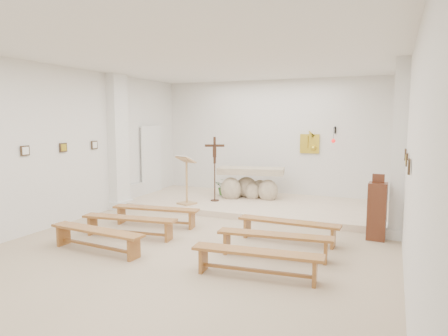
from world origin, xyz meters
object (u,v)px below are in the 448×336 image
at_px(lectern, 186,180).
at_px(donation_pedestal, 377,211).
at_px(bench_left_front, 156,212).
at_px(crucifix_stand, 215,164).
at_px(bench_right_front, 288,226).
at_px(bench_right_third, 257,257).
at_px(altar, 250,185).
at_px(bench_right_second, 275,240).
at_px(bench_left_second, 129,222).
at_px(bench_left_third, 96,235).

relative_size(lectern, donation_pedestal, 0.99).
bearing_deg(bench_left_front, crucifix_stand, 73.08).
bearing_deg(donation_pedestal, bench_right_front, -149.39).
relative_size(bench_left_front, bench_right_third, 1.00).
xyz_separation_m(altar, bench_left_front, (-1.11, -3.11, -0.20)).
bearing_deg(bench_right_second, bench_left_second, 173.91).
bearing_deg(bench_left_third, bench_right_second, 22.55).
relative_size(crucifix_stand, bench_right_third, 0.88).
xyz_separation_m(crucifix_stand, bench_left_front, (-0.37, -2.34, -0.84)).
relative_size(bench_left_front, bench_right_front, 1.01).
xyz_separation_m(donation_pedestal, bench_left_second, (-4.52, -1.79, -0.26)).
bearing_deg(bench_left_front, bench_right_front, -7.99).
bearing_deg(bench_right_front, bench_left_front, -178.12).
height_order(crucifix_stand, bench_left_second, crucifix_stand).
bearing_deg(lectern, bench_right_second, -21.27).
height_order(lectern, donation_pedestal, lectern).
bearing_deg(donation_pedestal, bench_left_front, -167.34).
bearing_deg(bench_left_third, lectern, 96.90).
height_order(donation_pedestal, bench_left_second, donation_pedestal).
height_order(crucifix_stand, bench_right_second, crucifix_stand).
height_order(altar, bench_right_third, altar).
bearing_deg(altar, bench_right_second, -77.19).
distance_m(donation_pedestal, bench_left_second, 4.87).
bearing_deg(bench_left_front, bench_right_second, -25.77).
distance_m(bench_left_second, bench_right_second, 2.98).
height_order(bench_right_front, bench_right_second, same).
bearing_deg(crucifix_stand, bench_left_third, -114.07).
xyz_separation_m(bench_left_second, bench_right_third, (2.98, -0.96, 0.00)).
xyz_separation_m(donation_pedestal, bench_right_third, (-1.54, -2.75, -0.26)).
xyz_separation_m(bench_right_front, bench_right_third, (0.00, -1.91, 0.00)).
distance_m(donation_pedestal, bench_left_front, 4.61).
distance_m(bench_left_front, bench_right_front, 2.98).
relative_size(crucifix_stand, donation_pedestal, 1.34).
relative_size(bench_left_second, bench_left_third, 1.00).
relative_size(crucifix_stand, bench_right_second, 0.88).
relative_size(bench_right_second, bench_right_third, 1.00).
height_order(donation_pedestal, bench_right_second, donation_pedestal).
bearing_deg(bench_left_third, crucifix_stand, 89.83).
bearing_deg(lectern, bench_right_front, -9.30).
distance_m(bench_left_third, bench_right_third, 2.98).
bearing_deg(bench_left_second, bench_left_third, -97.27).
height_order(bench_left_third, bench_right_third, same).
bearing_deg(crucifix_stand, altar, 27.26).
height_order(altar, donation_pedestal, donation_pedestal).
height_order(crucifix_stand, bench_right_front, crucifix_stand).
relative_size(bench_left_second, bench_right_second, 1.00).
bearing_deg(bench_left_third, altar, 82.37).
bearing_deg(bench_left_second, lectern, 85.64).
height_order(crucifix_stand, bench_left_third, crucifix_stand).
bearing_deg(bench_left_third, bench_left_front, 94.77).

